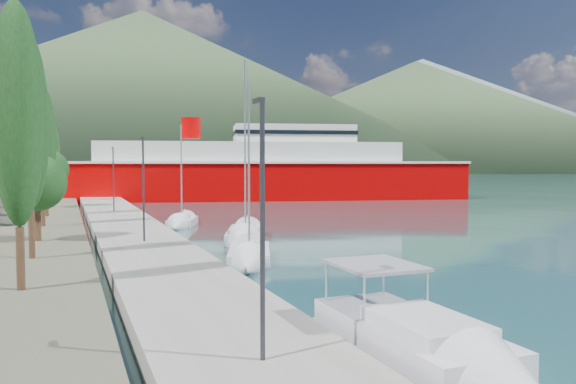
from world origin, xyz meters
name	(u,v)px	position (x,y,z in m)	size (l,w,h in m)	color
ground	(125,185)	(0.00, 120.00, 0.00)	(1400.00, 1400.00, 0.00)	#1D474A
quay	(124,226)	(-9.00, 26.00, 0.40)	(5.00, 88.00, 0.80)	gray
hills_far	(206,100)	(138.59, 618.73, 77.39)	(1480.00, 900.00, 180.00)	slate
hills_near	(231,102)	(98.04, 372.50, 49.18)	(1010.00, 520.00, 115.00)	#3A5232
tree_row	(45,155)	(-14.78, 32.02, 6.04)	(3.91, 61.05, 11.09)	#47301E
lamp_posts	(143,185)	(-9.00, 14.40, 4.08)	(0.15, 43.84, 6.06)	#2D2D33
motor_cruiser	(444,368)	(-4.97, -8.52, 0.53)	(2.54, 8.69, 3.21)	#0E1533
sailboat_near	(249,261)	(-4.42, 8.40, 0.29)	(4.45, 7.66, 10.55)	silver
sailboat_mid	(244,240)	(-2.38, 15.86, 0.32)	(5.49, 9.48, 13.27)	silver
sailboat_far	(179,224)	(-4.49, 27.14, 0.27)	(4.12, 6.70, 9.39)	silver
ferry	(252,173)	(12.62, 60.30, 3.82)	(64.51, 27.36, 12.54)	#C10001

